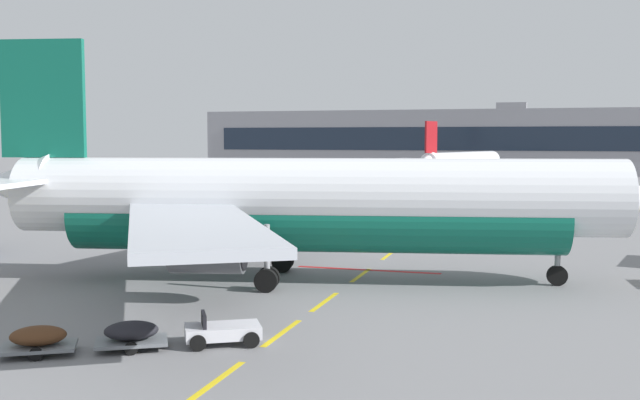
% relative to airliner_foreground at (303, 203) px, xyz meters
% --- Properties ---
extents(apron_paint_markings, '(8.00, 94.90, 0.01)m').
position_rel_airliner_foreground_xyz_m(apron_paint_markings, '(2.40, 19.23, -3.95)').
color(apron_paint_markings, yellow).
rests_on(apron_paint_markings, ground).
extents(airliner_foreground, '(34.66, 33.95, 12.20)m').
position_rel_airliner_foreground_xyz_m(airliner_foreground, '(0.00, 0.00, 0.00)').
color(airliner_foreground, white).
rests_on(airliner_foreground, ground).
extents(airliner_mid_left, '(26.09, 27.06, 9.71)m').
position_rel_airliner_foreground_xyz_m(airliner_mid_left, '(-1.82, 88.39, -0.81)').
color(airliner_mid_left, white).
rests_on(airliner_mid_left, ground).
extents(baggage_train, '(10.80, 7.02, 1.14)m').
position_rel_airliner_foreground_xyz_m(baggage_train, '(-3.06, -14.17, -3.42)').
color(baggage_train, silver).
rests_on(baggage_train, ground).
extents(terminal_satellite, '(97.10, 23.78, 14.41)m').
position_rel_airliner_foreground_xyz_m(terminal_satellite, '(-10.28, 125.41, 2.47)').
color(terminal_satellite, gray).
rests_on(terminal_satellite, ground).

